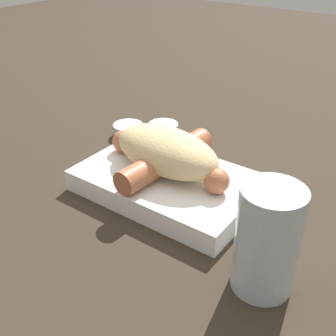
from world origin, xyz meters
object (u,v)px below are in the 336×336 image
object	(u,v)px
sausage	(166,159)
bread_roll	(166,151)
food_tray	(168,183)
drink_glass	(267,240)
condiment_cup_far	(128,131)
condiment_cup_near	(163,130)

from	to	relation	value
sausage	bread_roll	bearing A→B (deg)	-59.25
food_tray	drink_glass	world-z (taller)	drink_glass
food_tray	drink_glass	bearing A→B (deg)	155.28
condiment_cup_far	drink_glass	xyz separation A→B (m)	(-0.36, 0.20, 0.05)
bread_roll	sausage	distance (m)	0.01
drink_glass	sausage	bearing A→B (deg)	-25.63
food_tray	condiment_cup_far	distance (m)	0.20
condiment_cup_near	condiment_cup_far	world-z (taller)	same
sausage	drink_glass	bearing A→B (deg)	154.37
condiment_cup_near	drink_glass	distance (m)	0.39
food_tray	bread_roll	size ratio (longest dim) A/B	1.42
food_tray	bread_roll	bearing A→B (deg)	-43.06
bread_roll	condiment_cup_near	bearing A→B (deg)	-52.17
sausage	food_tray	bearing A→B (deg)	137.80
condiment_cup_near	condiment_cup_far	distance (m)	0.06
bread_roll	drink_glass	xyz separation A→B (m)	(-0.20, 0.09, -0.00)
sausage	condiment_cup_near	size ratio (longest dim) A/B	3.82
bread_roll	condiment_cup_near	xyz separation A→B (m)	(0.11, -0.14, -0.05)
condiment_cup_far	condiment_cup_near	bearing A→B (deg)	-141.60
food_tray	condiment_cup_near	xyz separation A→B (m)	(0.12, -0.15, -0.01)
bread_roll	condiment_cup_near	size ratio (longest dim) A/B	3.23
food_tray	sausage	world-z (taller)	sausage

